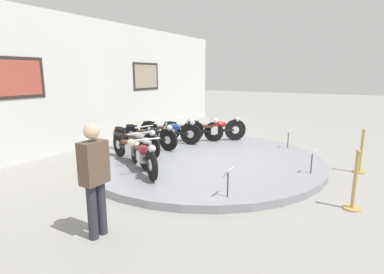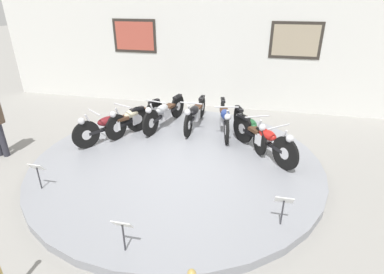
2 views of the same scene
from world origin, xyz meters
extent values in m
plane|color=gray|center=(0.00, 0.00, 0.00)|extent=(60.00, 60.00, 0.00)
cylinder|color=gray|center=(0.00, 0.00, 0.08)|extent=(5.88, 5.88, 0.15)
cube|color=silver|center=(0.00, 3.93, 1.92)|extent=(14.00, 0.20, 3.84)
cube|color=#2D2823|center=(-2.40, 3.82, 2.11)|extent=(1.40, 0.02, 1.00)
cube|color=#B24C3D|center=(-2.40, 3.82, 2.11)|extent=(1.24, 0.02, 0.84)
cube|color=#2D2823|center=(2.40, 3.82, 2.11)|extent=(1.40, 0.02, 1.00)
cube|color=tan|center=(2.40, 3.82, 2.11)|extent=(1.24, 0.02, 0.84)
cylinder|color=black|center=(-2.07, 0.01, 0.47)|extent=(0.39, 0.56, 0.63)
cylinder|color=silver|center=(-2.07, 0.01, 0.47)|extent=(0.18, 0.22, 0.22)
cylinder|color=black|center=(-1.32, 1.13, 0.47)|extent=(0.39, 0.56, 0.63)
cylinder|color=silver|center=(-1.32, 1.13, 0.47)|extent=(0.18, 0.22, 0.22)
cube|color=black|center=(-1.70, 0.57, 0.47)|extent=(0.75, 1.07, 0.07)
cube|color=silver|center=(-1.72, 0.54, 0.49)|extent=(0.34, 0.38, 0.24)
ellipsoid|color=maroon|center=(-1.78, 0.45, 0.65)|extent=(0.45, 0.52, 0.20)
cube|color=#472D1E|center=(-1.58, 0.75, 0.61)|extent=(0.34, 0.38, 0.07)
cube|color=black|center=(-1.32, 1.13, 0.73)|extent=(0.28, 0.36, 0.06)
cylinder|color=silver|center=(-1.99, 0.13, 0.67)|extent=(0.18, 0.23, 0.54)
cylinder|color=silver|center=(-1.93, 0.22, 0.93)|extent=(0.47, 0.33, 0.03)
sphere|color=silver|center=(-2.11, -0.04, 0.81)|extent=(0.15, 0.15, 0.15)
cylinder|color=black|center=(-1.62, 0.55, 0.46)|extent=(0.28, 0.60, 0.62)
cylinder|color=silver|center=(-1.62, 0.55, 0.46)|extent=(0.14, 0.23, 0.22)
cylinder|color=black|center=(-1.13, 1.81, 0.46)|extent=(0.28, 0.60, 0.62)
cylinder|color=silver|center=(-1.13, 1.81, 0.46)|extent=(0.14, 0.23, 0.22)
cube|color=black|center=(-1.38, 1.18, 0.46)|extent=(0.52, 1.18, 0.07)
cube|color=silver|center=(-1.39, 1.15, 0.48)|extent=(0.30, 0.37, 0.24)
ellipsoid|color=beige|center=(-1.43, 1.05, 0.64)|extent=(0.38, 0.53, 0.20)
cube|color=#472D1E|center=(-1.30, 1.39, 0.60)|extent=(0.30, 0.37, 0.07)
cube|color=black|center=(-1.13, 1.81, 0.72)|extent=(0.22, 0.37, 0.06)
cylinder|color=silver|center=(-1.57, 0.69, 0.66)|extent=(0.13, 0.25, 0.54)
cylinder|color=silver|center=(-1.53, 0.79, 0.92)|extent=(0.51, 0.23, 0.03)
sphere|color=silver|center=(-1.64, 0.50, 0.80)|extent=(0.15, 0.15, 0.15)
cylinder|color=black|center=(-0.92, 0.95, 0.47)|extent=(0.20, 0.64, 0.65)
cylinder|color=silver|center=(-0.92, 0.95, 0.47)|extent=(0.11, 0.24, 0.23)
cylinder|color=black|center=(-0.62, 2.27, 0.47)|extent=(0.20, 0.64, 0.65)
cylinder|color=silver|center=(-0.62, 2.27, 0.47)|extent=(0.11, 0.24, 0.23)
cube|color=black|center=(-0.77, 1.61, 0.47)|extent=(0.35, 1.23, 0.07)
cube|color=silver|center=(-0.78, 1.57, 0.49)|extent=(0.27, 0.36, 0.24)
ellipsoid|color=#B2B5BA|center=(-0.80, 1.47, 0.65)|extent=(0.32, 0.52, 0.20)
cube|color=#472D1E|center=(-0.72, 1.82, 0.61)|extent=(0.27, 0.36, 0.07)
cube|color=black|center=(-0.62, 2.27, 0.75)|extent=(0.18, 0.37, 0.06)
cylinder|color=silver|center=(-0.89, 1.10, 0.67)|extent=(0.10, 0.25, 0.54)
cylinder|color=silver|center=(-0.86, 1.20, 0.93)|extent=(0.53, 0.15, 0.03)
sphere|color=silver|center=(-0.93, 0.89, 0.81)|extent=(0.15, 0.15, 0.15)
cylinder|color=black|center=(-0.03, 1.09, 0.45)|extent=(0.08, 0.61, 0.60)
cylinder|color=silver|center=(-0.03, 1.09, 0.45)|extent=(0.07, 0.21, 0.21)
cylinder|color=black|center=(0.03, 2.44, 0.45)|extent=(0.08, 0.61, 0.60)
cylinder|color=silver|center=(0.03, 2.44, 0.45)|extent=(0.07, 0.21, 0.21)
cube|color=black|center=(0.00, 1.76, 0.45)|extent=(0.12, 1.24, 0.07)
cube|color=silver|center=(0.00, 1.72, 0.47)|extent=(0.21, 0.33, 0.24)
ellipsoid|color=black|center=(-0.01, 1.62, 0.63)|extent=(0.24, 0.49, 0.20)
cube|color=#472D1E|center=(0.01, 1.98, 0.59)|extent=(0.21, 0.33, 0.07)
cube|color=black|center=(0.03, 2.44, 0.71)|extent=(0.12, 0.36, 0.06)
cylinder|color=silver|center=(-0.02, 1.24, 0.65)|extent=(0.05, 0.25, 0.54)
cylinder|color=silver|center=(-0.02, 1.35, 0.91)|extent=(0.54, 0.06, 0.03)
sphere|color=silver|center=(-0.03, 1.03, 0.79)|extent=(0.15, 0.15, 0.15)
cylinder|color=black|center=(0.91, 0.95, 0.47)|extent=(0.18, 0.64, 0.64)
cylinder|color=silver|center=(0.91, 0.95, 0.47)|extent=(0.11, 0.23, 0.22)
cylinder|color=black|center=(0.63, 2.27, 0.47)|extent=(0.18, 0.64, 0.64)
cylinder|color=silver|center=(0.63, 2.27, 0.47)|extent=(0.11, 0.23, 0.22)
cube|color=black|center=(0.77, 1.61, 0.47)|extent=(0.32, 1.23, 0.07)
cube|color=silver|center=(0.78, 1.57, 0.49)|extent=(0.26, 0.35, 0.24)
ellipsoid|color=navy|center=(0.80, 1.47, 0.65)|extent=(0.31, 0.51, 0.20)
cube|color=#472D1E|center=(0.72, 1.83, 0.61)|extent=(0.26, 0.35, 0.07)
cube|color=black|center=(0.63, 2.27, 0.74)|extent=(0.17, 0.37, 0.06)
cylinder|color=silver|center=(0.88, 1.10, 0.67)|extent=(0.09, 0.25, 0.54)
cylinder|color=silver|center=(0.85, 1.20, 0.93)|extent=(0.54, 0.14, 0.03)
sphere|color=silver|center=(0.92, 0.89, 0.81)|extent=(0.15, 0.15, 0.15)
cylinder|color=black|center=(1.65, 0.57, 0.45)|extent=(0.29, 0.57, 0.60)
cylinder|color=silver|center=(1.65, 0.57, 0.45)|extent=(0.15, 0.22, 0.21)
cylinder|color=black|center=(1.10, 1.80, 0.45)|extent=(0.29, 0.57, 0.60)
cylinder|color=silver|center=(1.10, 1.80, 0.45)|extent=(0.15, 0.22, 0.21)
cube|color=black|center=(1.38, 1.18, 0.45)|extent=(0.57, 1.16, 0.07)
cube|color=silver|center=(1.39, 1.15, 0.47)|extent=(0.31, 0.37, 0.24)
ellipsoid|color=#1E562D|center=(1.43, 1.06, 0.63)|extent=(0.40, 0.53, 0.20)
cube|color=#472D1E|center=(1.29, 1.38, 0.59)|extent=(0.31, 0.37, 0.07)
cube|color=black|center=(1.10, 1.80, 0.71)|extent=(0.24, 0.37, 0.06)
cylinder|color=silver|center=(1.59, 0.70, 0.65)|extent=(0.14, 0.25, 0.54)
cylinder|color=silver|center=(1.55, 0.80, 0.91)|extent=(0.51, 0.25, 0.03)
sphere|color=silver|center=(1.68, 0.51, 0.79)|extent=(0.15, 0.15, 0.15)
cylinder|color=black|center=(2.14, 0.06, 0.48)|extent=(0.48, 0.54, 0.67)
cylinder|color=silver|center=(2.14, 0.06, 0.48)|extent=(0.20, 0.22, 0.23)
cylinder|color=black|center=(1.26, 1.08, 0.48)|extent=(0.48, 0.54, 0.67)
cylinder|color=silver|center=(1.26, 1.08, 0.48)|extent=(0.20, 0.22, 0.23)
cube|color=black|center=(1.70, 0.57, 0.48)|extent=(0.86, 0.99, 0.07)
cube|color=silver|center=(1.72, 0.54, 0.50)|extent=(0.36, 0.37, 0.24)
ellipsoid|color=red|center=(1.79, 0.46, 0.66)|extent=(0.48, 0.51, 0.20)
cube|color=#472D1E|center=(1.55, 0.74, 0.62)|extent=(0.36, 0.37, 0.07)
cube|color=black|center=(1.26, 1.08, 0.77)|extent=(0.31, 0.34, 0.06)
cylinder|color=silver|center=(2.04, 0.17, 0.68)|extent=(0.20, 0.22, 0.54)
cylinder|color=silver|center=(1.97, 0.25, 0.94)|extent=(0.43, 0.38, 0.03)
sphere|color=silver|center=(2.18, 0.01, 0.82)|extent=(0.15, 0.15, 0.15)
cylinder|color=#333338|center=(-2.03, -1.60, 0.36)|extent=(0.02, 0.02, 0.42)
cube|color=white|center=(-2.03, -1.60, 0.59)|extent=(0.26, 0.11, 0.15)
cylinder|color=#333338|center=(0.00, -2.59, 0.36)|extent=(0.02, 0.02, 0.42)
cube|color=white|center=(0.00, -2.59, 0.59)|extent=(0.26, 0.11, 0.15)
cylinder|color=#333338|center=(2.03, -1.60, 0.36)|extent=(0.02, 0.02, 0.42)
cube|color=white|center=(2.03, -1.60, 0.59)|extent=(0.26, 0.11, 0.15)
cylinder|color=#2D2D38|center=(-3.80, -0.50, 0.39)|extent=(0.13, 0.13, 0.77)
sphere|color=tan|center=(1.11, -3.45, 0.98)|extent=(0.08, 0.08, 0.08)
camera|label=1|loc=(-6.44, -3.58, 2.21)|focal=28.00mm
camera|label=2|loc=(1.53, -5.28, 3.20)|focal=28.00mm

